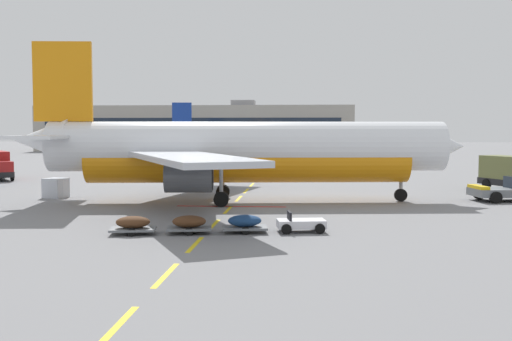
% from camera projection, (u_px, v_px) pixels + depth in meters
% --- Properties ---
extents(ground, '(400.00, 400.00, 0.00)m').
position_uv_depth(ground, '(473.00, 186.00, 60.21)').
color(ground, slate).
extents(apron_paint_markings, '(8.00, 96.52, 0.01)m').
position_uv_depth(apron_paint_markings, '(250.00, 187.00, 58.80)').
color(apron_paint_markings, yellow).
rests_on(apron_paint_markings, ground).
extents(airliner_foreground, '(34.82, 34.41, 12.20)m').
position_uv_depth(airliner_foreground, '(240.00, 151.00, 46.50)').
color(airliner_foreground, white).
rests_on(airliner_foreground, ground).
extents(airliner_mid_left, '(31.47, 31.14, 11.03)m').
position_uv_depth(airliner_mid_left, '(241.00, 139.00, 124.80)').
color(airliner_mid_left, white).
rests_on(airliner_mid_left, ground).
extents(baggage_train, '(11.68, 3.38, 1.14)m').
position_uv_depth(baggage_train, '(218.00, 223.00, 32.78)').
color(baggage_train, silver).
rests_on(baggage_train, ground).
extents(uld_cargo_container, '(1.98, 1.95, 1.60)m').
position_uv_depth(uld_cargo_container, '(56.00, 188.00, 49.72)').
color(uld_cargo_container, '#B7BCC6').
rests_on(uld_cargo_container, ground).
extents(terminal_satellite, '(79.57, 21.68, 13.02)m').
position_uv_depth(terminal_satellite, '(198.00, 129.00, 158.48)').
color(terminal_satellite, '#9E998E').
rests_on(terminal_satellite, ground).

